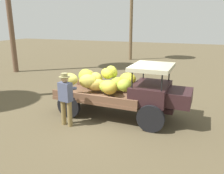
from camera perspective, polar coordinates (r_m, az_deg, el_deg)
ground_plane at (r=8.00m, az=-1.54°, el=-7.20°), size 60.00×60.00×0.00m
truck at (r=7.75m, az=2.47°, el=-0.57°), size 4.51×1.88×1.85m
farmer at (r=7.12m, az=-11.45°, el=-2.28°), size 0.52×0.49×1.68m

